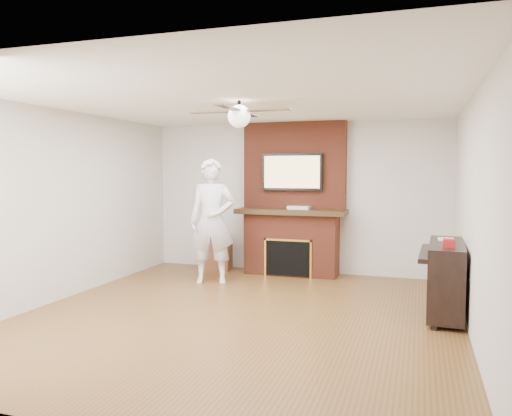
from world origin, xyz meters
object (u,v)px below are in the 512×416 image
(person, at_px, (212,221))
(fireplace, at_px, (293,214))
(side_table, at_px, (216,254))
(piano, at_px, (445,277))

(person, bearing_deg, fireplace, 29.24)
(fireplace, bearing_deg, side_table, -177.14)
(side_table, height_order, piano, piano)
(side_table, bearing_deg, fireplace, -8.03)
(fireplace, xyz_separation_m, side_table, (-1.34, -0.07, -0.73))
(side_table, xyz_separation_m, piano, (3.63, -1.72, 0.19))
(person, xyz_separation_m, side_table, (-0.35, 0.98, -0.67))
(fireplace, relative_size, piano, 1.87)
(fireplace, bearing_deg, person, -133.54)
(piano, bearing_deg, person, 169.82)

